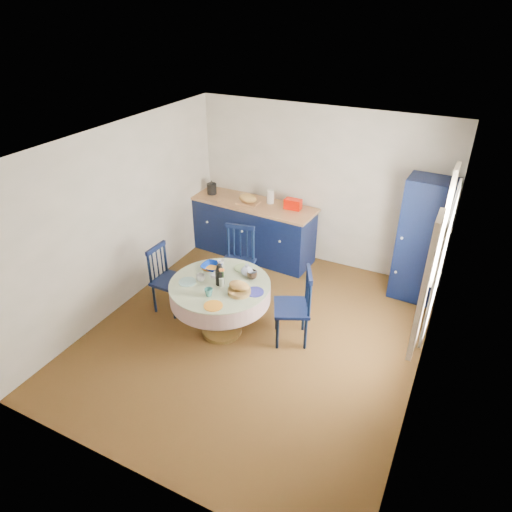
{
  "coord_description": "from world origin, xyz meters",
  "views": [
    {
      "loc": [
        2.08,
        -4.14,
        3.86
      ],
      "look_at": [
        -0.08,
        0.2,
        1.07
      ],
      "focal_mm": 32.0,
      "sensor_mm": 36.0,
      "label": 1
    }
  ],
  "objects_px": {
    "kitchen_counter": "(252,228)",
    "mug_d": "(221,263)",
    "mug_c": "(252,275)",
    "chair_left": "(167,279)",
    "mug_b": "(209,292)",
    "dining_table": "(221,292)",
    "chair_right": "(295,306)",
    "chair_far": "(238,262)",
    "pantry_cabinet": "(422,241)",
    "mug_a": "(201,278)",
    "cobalt_bowl": "(212,267)"
  },
  "relations": [
    {
      "from": "kitchen_counter",
      "to": "mug_d",
      "type": "relative_size",
      "value": 23.06
    },
    {
      "from": "mug_c",
      "to": "mug_d",
      "type": "distance_m",
      "value": 0.51
    },
    {
      "from": "chair_left",
      "to": "kitchen_counter",
      "type": "bearing_deg",
      "value": -9.26
    },
    {
      "from": "chair_left",
      "to": "mug_b",
      "type": "relative_size",
      "value": 9.21
    },
    {
      "from": "dining_table",
      "to": "chair_right",
      "type": "bearing_deg",
      "value": 18.3
    },
    {
      "from": "chair_far",
      "to": "mug_c",
      "type": "relative_size",
      "value": 7.95
    },
    {
      "from": "kitchen_counter",
      "to": "mug_b",
      "type": "relative_size",
      "value": 20.9
    },
    {
      "from": "pantry_cabinet",
      "to": "mug_b",
      "type": "relative_size",
      "value": 17.41
    },
    {
      "from": "chair_far",
      "to": "mug_a",
      "type": "height_order",
      "value": "chair_far"
    },
    {
      "from": "dining_table",
      "to": "mug_a",
      "type": "height_order",
      "value": "dining_table"
    },
    {
      "from": "kitchen_counter",
      "to": "mug_d",
      "type": "height_order",
      "value": "kitchen_counter"
    },
    {
      "from": "pantry_cabinet",
      "to": "mug_d",
      "type": "distance_m",
      "value": 2.79
    },
    {
      "from": "mug_a",
      "to": "mug_d",
      "type": "xyz_separation_m",
      "value": [
        0.05,
        0.42,
        -0.0
      ]
    },
    {
      "from": "mug_d",
      "to": "chair_right",
      "type": "bearing_deg",
      "value": -3.81
    },
    {
      "from": "mug_b",
      "to": "mug_d",
      "type": "height_order",
      "value": "mug_b"
    },
    {
      "from": "mug_b",
      "to": "cobalt_bowl",
      "type": "distance_m",
      "value": 0.61
    },
    {
      "from": "chair_left",
      "to": "mug_d",
      "type": "height_order",
      "value": "chair_left"
    },
    {
      "from": "mug_a",
      "to": "mug_c",
      "type": "height_order",
      "value": "mug_c"
    },
    {
      "from": "dining_table",
      "to": "mug_c",
      "type": "xyz_separation_m",
      "value": [
        0.29,
        0.28,
        0.17
      ]
    },
    {
      "from": "mug_a",
      "to": "mug_d",
      "type": "relative_size",
      "value": 1.2
    },
    {
      "from": "cobalt_bowl",
      "to": "chair_right",
      "type": "bearing_deg",
      "value": 2.05
    },
    {
      "from": "dining_table",
      "to": "chair_far",
      "type": "relative_size",
      "value": 1.21
    },
    {
      "from": "chair_far",
      "to": "cobalt_bowl",
      "type": "bearing_deg",
      "value": -102.8
    },
    {
      "from": "mug_a",
      "to": "chair_left",
      "type": "bearing_deg",
      "value": 164.09
    },
    {
      "from": "kitchen_counter",
      "to": "mug_a",
      "type": "height_order",
      "value": "kitchen_counter"
    },
    {
      "from": "mug_d",
      "to": "cobalt_bowl",
      "type": "bearing_deg",
      "value": -122.79
    },
    {
      "from": "dining_table",
      "to": "mug_d",
      "type": "distance_m",
      "value": 0.45
    },
    {
      "from": "chair_right",
      "to": "mug_c",
      "type": "relative_size",
      "value": 7.75
    },
    {
      "from": "chair_far",
      "to": "chair_right",
      "type": "xyz_separation_m",
      "value": [
        1.14,
        -0.61,
        -0.01
      ]
    },
    {
      "from": "pantry_cabinet",
      "to": "mug_c",
      "type": "xyz_separation_m",
      "value": [
        -1.77,
        -1.7,
        -0.09
      ]
    },
    {
      "from": "cobalt_bowl",
      "to": "kitchen_counter",
      "type": "bearing_deg",
      "value": 100.05
    },
    {
      "from": "mug_a",
      "to": "chair_right",
      "type": "bearing_deg",
      "value": 16.98
    },
    {
      "from": "dining_table",
      "to": "cobalt_bowl",
      "type": "relative_size",
      "value": 4.88
    },
    {
      "from": "mug_c",
      "to": "mug_d",
      "type": "xyz_separation_m",
      "value": [
        -0.5,
        0.09,
        -0.01
      ]
    },
    {
      "from": "chair_left",
      "to": "mug_a",
      "type": "bearing_deg",
      "value": -104.89
    },
    {
      "from": "cobalt_bowl",
      "to": "chair_left",
      "type": "bearing_deg",
      "value": -170.52
    },
    {
      "from": "dining_table",
      "to": "cobalt_bowl",
      "type": "distance_m",
      "value": 0.41
    },
    {
      "from": "kitchen_counter",
      "to": "mug_a",
      "type": "xyz_separation_m",
      "value": [
        0.34,
        -2.08,
        0.32
      ]
    },
    {
      "from": "pantry_cabinet",
      "to": "mug_c",
      "type": "distance_m",
      "value": 2.46
    },
    {
      "from": "chair_left",
      "to": "cobalt_bowl",
      "type": "distance_m",
      "value": 0.73
    },
    {
      "from": "chair_left",
      "to": "chair_right",
      "type": "height_order",
      "value": "chair_right"
    },
    {
      "from": "kitchen_counter",
      "to": "chair_far",
      "type": "height_order",
      "value": "kitchen_counter"
    },
    {
      "from": "kitchen_counter",
      "to": "pantry_cabinet",
      "type": "distance_m",
      "value": 2.69
    },
    {
      "from": "pantry_cabinet",
      "to": "mug_c",
      "type": "bearing_deg",
      "value": -133.44
    },
    {
      "from": "chair_far",
      "to": "mug_c",
      "type": "distance_m",
      "value": 0.88
    },
    {
      "from": "dining_table",
      "to": "chair_far",
      "type": "distance_m",
      "value": 0.95
    },
    {
      "from": "mug_a",
      "to": "cobalt_bowl",
      "type": "relative_size",
      "value": 0.44
    },
    {
      "from": "kitchen_counter",
      "to": "dining_table",
      "type": "height_order",
      "value": "kitchen_counter"
    },
    {
      "from": "mug_a",
      "to": "mug_b",
      "type": "xyz_separation_m",
      "value": [
        0.26,
        -0.23,
        0.0
      ]
    },
    {
      "from": "kitchen_counter",
      "to": "mug_c",
      "type": "xyz_separation_m",
      "value": [
        0.89,
        -1.75,
        0.32
      ]
    }
  ]
}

